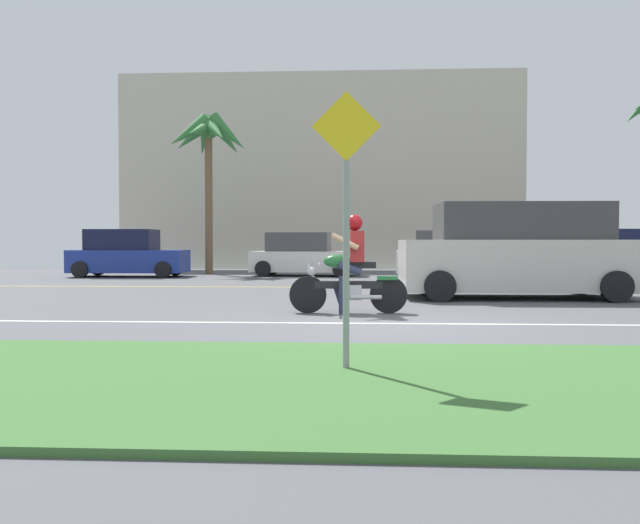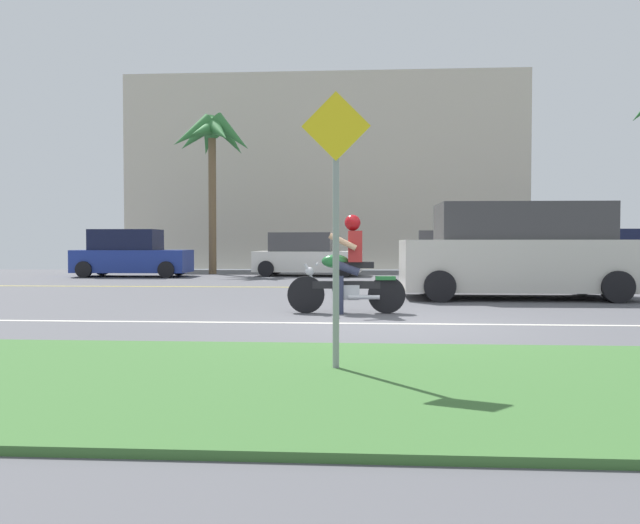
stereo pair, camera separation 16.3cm
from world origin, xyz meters
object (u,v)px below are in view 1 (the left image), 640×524
object	(u,v)px
motorcyclist	(349,272)
parked_car_2	(458,256)
parked_car_0	(127,255)
parked_car_3	(617,255)
parked_car_1	(303,256)
suv_nearby	(516,252)
street_sign	(346,203)
palm_tree_0	(208,139)

from	to	relation	value
motorcyclist	parked_car_2	xyz separation A→B (m)	(3.63, 11.38, 0.04)
parked_car_0	parked_car_3	xyz separation A→B (m)	(16.80, 0.17, -0.00)
parked_car_1	parked_car_3	world-z (taller)	parked_car_3
suv_nearby	street_sign	xyz separation A→B (m)	(-3.56, -8.19, 0.57)
suv_nearby	parked_car_2	world-z (taller)	suv_nearby
parked_car_0	street_sign	xyz separation A→B (m)	(7.86, -16.18, 0.79)
motorcyclist	parked_car_0	bearing A→B (deg)	125.14
palm_tree_0	parked_car_2	bearing A→B (deg)	-10.89
motorcyclist	palm_tree_0	world-z (taller)	palm_tree_0
motorcyclist	suv_nearby	bearing A→B (deg)	41.54
parked_car_3	street_sign	bearing A→B (deg)	-118.65
motorcyclist	parked_car_2	distance (m)	11.95
street_sign	palm_tree_0	bearing A→B (deg)	106.71
palm_tree_0	street_sign	xyz separation A→B (m)	(5.45, -18.16, -3.52)
parked_car_3	palm_tree_0	distance (m)	15.12
parked_car_1	street_sign	world-z (taller)	street_sign
parked_car_0	parked_car_2	size ratio (longest dim) A/B	0.89
palm_tree_0	parked_car_3	bearing A→B (deg)	-7.17
parked_car_3	palm_tree_0	size ratio (longest dim) A/B	0.68
motorcyclist	parked_car_0	size ratio (longest dim) A/B	0.50
suv_nearby	parked_car_0	bearing A→B (deg)	145.04
parked_car_0	parked_car_1	size ratio (longest dim) A/B	1.02
parked_car_1	parked_car_0	bearing A→B (deg)	-171.49
suv_nearby	parked_car_2	size ratio (longest dim) A/B	1.13
suv_nearby	parked_car_1	xyz separation A→B (m)	(-5.32, 8.90, -0.26)
parked_car_2	parked_car_0	bearing A→B (deg)	-178.85
motorcyclist	parked_car_3	xyz separation A→B (m)	(8.95, 11.32, 0.06)
parked_car_1	palm_tree_0	size ratio (longest dim) A/B	0.64
motorcyclist	parked_car_0	world-z (taller)	motorcyclist
motorcyclist	palm_tree_0	bearing A→B (deg)	112.49
parked_car_1	parked_car_3	size ratio (longest dim) A/B	0.94
motorcyclist	palm_tree_0	xyz separation A→B (m)	(-5.44, 13.13, 4.37)
suv_nearby	parked_car_1	distance (m)	10.38
parked_car_2	palm_tree_0	xyz separation A→B (m)	(-9.07, 1.75, 4.33)
parked_car_0	parked_car_1	world-z (taller)	parked_car_0
motorcyclist	parked_car_3	size ratio (longest dim) A/B	0.48
parked_car_0	street_sign	distance (m)	18.01
parked_car_2	palm_tree_0	world-z (taller)	palm_tree_0
parked_car_0	palm_tree_0	size ratio (longest dim) A/B	0.65
parked_car_0	parked_car_1	distance (m)	6.17
parked_car_0	parked_car_3	distance (m)	16.80
motorcyclist	parked_car_3	bearing A→B (deg)	51.68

